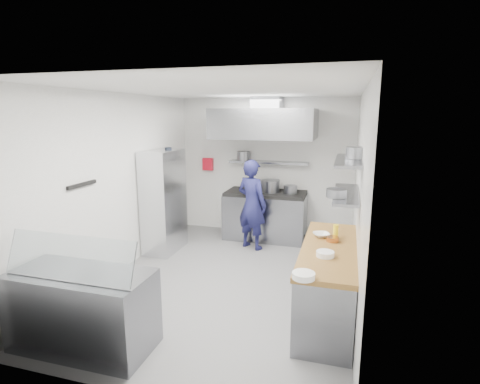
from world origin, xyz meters
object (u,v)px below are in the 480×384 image
(gas_range, at_px, (265,216))
(chef, at_px, (252,205))
(display_case, at_px, (83,310))
(wire_rack, at_px, (164,201))

(gas_range, distance_m, chef, 0.75)
(gas_range, xyz_separation_m, chef, (-0.12, -0.63, 0.39))
(gas_range, height_order, chef, chef)
(display_case, bearing_deg, chef, 74.27)
(wire_rack, relative_size, display_case, 1.23)
(gas_range, distance_m, wire_rack, 2.07)
(gas_range, height_order, wire_rack, wire_rack)
(chef, bearing_deg, display_case, 97.11)
(wire_rack, distance_m, display_case, 3.00)
(chef, distance_m, wire_rack, 1.61)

